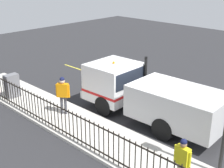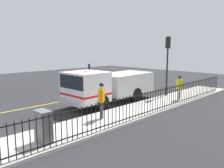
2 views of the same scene
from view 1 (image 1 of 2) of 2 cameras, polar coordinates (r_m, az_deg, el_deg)
name	(u,v)px [view 1 (image 1 of 2)]	position (r m, az deg, el deg)	size (l,w,h in m)	color
ground_plane	(144,117)	(14.57, 5.93, -6.22)	(46.00, 46.00, 0.00)	#2B2B2D
sidewalk_slab	(103,138)	(12.75, -1.75, -9.98)	(2.41, 20.91, 0.14)	beige
lane_marking	(175,101)	(16.56, 11.65, -3.09)	(0.12, 18.82, 0.01)	yellow
work_truck	(143,92)	(14.06, 5.81, -1.46)	(2.53, 6.96, 2.63)	white
worker_standing	(63,92)	(14.28, -9.15, -1.40)	(0.49, 0.57, 1.83)	orange
pedestrian_distant	(182,157)	(9.89, 12.96, -13.16)	(0.26, 0.62, 1.67)	yellow
iron_fence	(83,131)	(11.81, -5.34, -8.77)	(0.04, 17.81, 1.28)	black
utility_cabinet	(12,86)	(16.99, -18.12, -0.33)	(0.71, 0.43, 1.25)	slate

